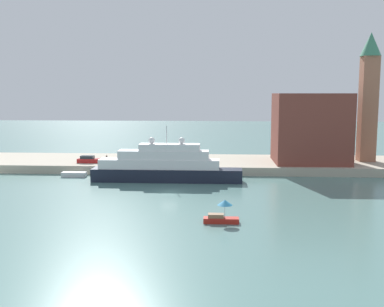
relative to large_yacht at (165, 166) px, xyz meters
name	(u,v)px	position (x,y,z in m)	size (l,w,h in m)	color
ground	(169,193)	(1.93, -9.68, -2.81)	(400.00, 400.00, 0.00)	slate
quay_dock	(182,164)	(1.93, 16.25, -1.97)	(110.00, 19.86, 1.69)	#ADA38E
large_yacht	(165,166)	(0.00, 0.00, 0.00)	(27.71, 4.00, 10.35)	black
small_motorboat	(222,214)	(10.51, -26.93, -1.66)	(4.46, 1.91, 2.96)	#B22319
work_barge	(74,174)	(-18.27, 3.47, -2.34)	(4.72, 1.58, 0.94)	silver
harbor_building	(310,128)	(29.19, 14.55, 6.15)	(14.97, 13.38, 14.53)	brown
bell_tower	(369,92)	(41.71, 17.23, 13.74)	(4.35, 4.35, 27.24)	#9E664C
parked_car	(88,160)	(-17.53, 10.80, -0.48)	(4.58, 1.73, 1.50)	#B21E1E
person_figure	(107,159)	(-13.73, 11.44, -0.37)	(0.36, 0.36, 1.63)	#4C4C4C
mooring_bollard	(202,165)	(6.59, 7.57, -0.81)	(0.37, 0.37, 0.62)	black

